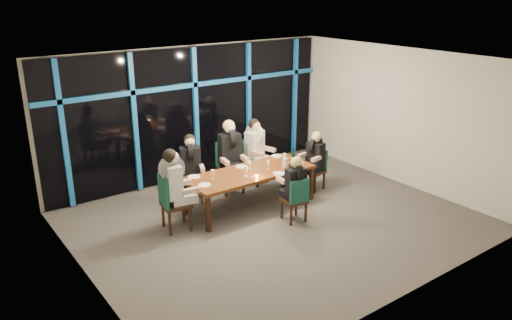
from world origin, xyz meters
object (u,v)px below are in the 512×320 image
object	(u,v)px
wine_bottle	(293,158)
chair_end_right	(316,167)
chair_far_right	(253,158)
diner_far_right	(256,142)
diner_near_mid	(295,179)
chair_far_left	(191,175)
chair_near_mid	(296,198)
diner_end_left	(174,178)
chair_end_left	(171,200)
chair_far_mid	(229,164)
water_pitcher	(285,162)
dining_table	(250,175)
diner_end_right	(315,152)
diner_far_mid	(230,146)
diner_far_left	(191,159)

from	to	relation	value
wine_bottle	chair_end_right	bearing A→B (deg)	7.63
chair_end_right	chair_far_right	bearing A→B (deg)	-151.25
diner_far_right	wine_bottle	world-z (taller)	diner_far_right
diner_near_mid	wine_bottle	bearing A→B (deg)	-121.14
chair_far_right	chair_far_left	bearing A→B (deg)	166.24
chair_near_mid	diner_end_left	distance (m)	2.28
chair_far_left	wine_bottle	xyz separation A→B (m)	(1.76, -1.14, 0.33)
chair_end_left	chair_far_mid	bearing A→B (deg)	-54.24
chair_near_mid	water_pitcher	xyz separation A→B (m)	(0.44, 0.89, 0.35)
diner_far_right	water_pitcher	world-z (taller)	diner_far_right
dining_table	chair_far_left	bearing A→B (deg)	128.68
chair_far_left	chair_far_mid	bearing A→B (deg)	22.04
chair_end_left	water_pitcher	size ratio (longest dim) A/B	5.80
diner_far_right	wine_bottle	xyz separation A→B (m)	(0.13, -1.12, -0.09)
dining_table	chair_end_left	xyz separation A→B (m)	(-1.74, 0.01, -0.09)
wine_bottle	dining_table	bearing A→B (deg)	170.83
wine_bottle	diner_far_right	bearing A→B (deg)	96.67
chair_near_mid	diner_end_right	size ratio (longest dim) A/B	1.02
chair_near_mid	diner_far_right	bearing A→B (deg)	-97.65
chair_far_mid	diner_end_left	bearing A→B (deg)	-140.71
dining_table	diner_end_left	distance (m)	1.68
dining_table	diner_far_mid	bearing A→B (deg)	82.42
chair_near_mid	diner_far_right	world-z (taller)	diner_far_right
diner_far_left	wine_bottle	world-z (taller)	diner_far_left
chair_far_right	chair_end_left	world-z (taller)	chair_end_left
diner_far_left	chair_near_mid	bearing A→B (deg)	-37.40
chair_far_right	water_pitcher	xyz separation A→B (m)	(-0.09, -1.23, 0.28)
chair_end_right	diner_far_left	bearing A→B (deg)	-121.30
diner_far_left	wine_bottle	size ratio (longest dim) A/B	2.94
chair_end_left	diner_far_right	xyz separation A→B (m)	(2.59, 0.95, 0.38)
water_pitcher	diner_far_left	bearing A→B (deg)	122.42
chair_near_mid	diner_far_right	distance (m)	2.16
diner_end_right	wine_bottle	distance (m)	0.68
chair_far_left	diner_end_right	bearing A→B (deg)	-0.19
chair_end_right	wine_bottle	bearing A→B (deg)	-92.88
dining_table	chair_far_left	xyz separation A→B (m)	(-0.79, 0.98, -0.14)
chair_far_left	chair_far_right	size ratio (longest dim) A/B	0.96
chair_near_mid	water_pitcher	distance (m)	1.05
diner_end_left	diner_end_right	world-z (taller)	diner_end_left
dining_table	diner_near_mid	bearing A→B (deg)	-73.04
chair_end_left	chair_end_right	xyz separation A→B (m)	(3.46, -0.06, -0.10)
chair_far_mid	chair_near_mid	world-z (taller)	chair_far_mid
chair_far_mid	chair_end_left	distance (m)	2.10
diner_near_mid	water_pitcher	bearing A→B (deg)	-110.39
chair_end_right	diner_end_right	distance (m)	0.36
dining_table	diner_far_left	distance (m)	1.25
diner_far_mid	wine_bottle	size ratio (longest dim) A/B	3.25
diner_end_left	water_pitcher	distance (m)	2.40
chair_far_right	diner_far_left	bearing A→B (deg)	168.84
chair_near_mid	diner_far_mid	size ratio (longest dim) A/B	0.84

